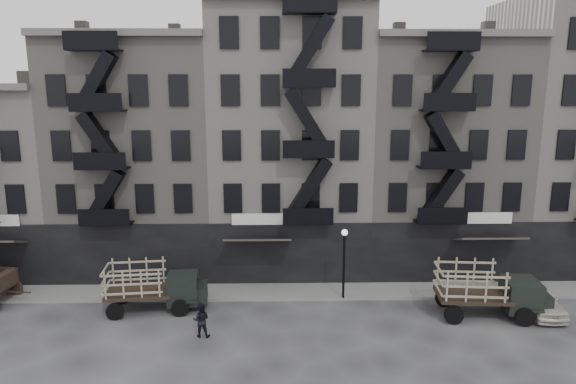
{
  "coord_description": "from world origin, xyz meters",
  "views": [
    {
      "loc": [
        -0.78,
        -25.33,
        12.36
      ],
      "look_at": [
        -0.19,
        4.0,
        6.17
      ],
      "focal_mm": 32.0,
      "sensor_mm": 36.0,
      "label": 1
    }
  ],
  "objects_px": {
    "stake_truck_west": "(153,283)",
    "car_east": "(537,298)",
    "stake_truck_east": "(489,287)",
    "pedestrian_mid": "(201,320)"
  },
  "relations": [
    {
      "from": "stake_truck_west",
      "to": "car_east",
      "type": "height_order",
      "value": "stake_truck_west"
    },
    {
      "from": "stake_truck_east",
      "to": "pedestrian_mid",
      "type": "height_order",
      "value": "stake_truck_east"
    },
    {
      "from": "stake_truck_west",
      "to": "stake_truck_east",
      "type": "bearing_deg",
      "value": -9.65
    },
    {
      "from": "car_east",
      "to": "pedestrian_mid",
      "type": "height_order",
      "value": "pedestrian_mid"
    },
    {
      "from": "stake_truck_west",
      "to": "car_east",
      "type": "distance_m",
      "value": 21.29
    },
    {
      "from": "stake_truck_west",
      "to": "stake_truck_east",
      "type": "relative_size",
      "value": 0.94
    },
    {
      "from": "car_east",
      "to": "pedestrian_mid",
      "type": "xyz_separation_m",
      "value": [
        -18.16,
        -2.55,
        0.13
      ]
    },
    {
      "from": "stake_truck_west",
      "to": "pedestrian_mid",
      "type": "bearing_deg",
      "value": -51.75
    },
    {
      "from": "car_east",
      "to": "pedestrian_mid",
      "type": "distance_m",
      "value": 18.34
    },
    {
      "from": "pedestrian_mid",
      "to": "stake_truck_east",
      "type": "bearing_deg",
      "value": -170.93
    }
  ]
}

